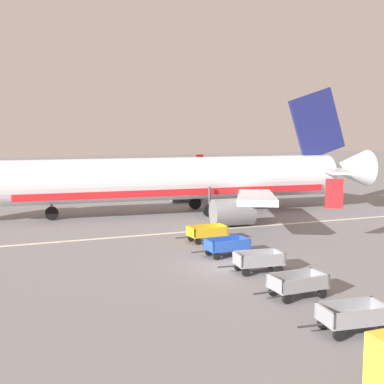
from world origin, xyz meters
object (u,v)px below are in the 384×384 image
baggage_cart_nearest (353,317)px  baggage_cart_second_in_row (297,284)px  airplane (186,179)px  baggage_cart_far_end (207,233)px  baggage_cart_fourth_in_row (227,246)px  baggage_cart_third_in_row (258,261)px

baggage_cart_nearest → baggage_cart_second_in_row: bearing=86.3°
baggage_cart_nearest → airplane: bearing=82.6°
airplane → baggage_cart_far_end: 11.68m
baggage_cart_nearest → baggage_cart_second_in_row: size_ratio=1.01×
baggage_cart_nearest → baggage_cart_fourth_in_row: (0.45, 12.12, 0.00)m
baggage_cart_nearest → baggage_cart_third_in_row: size_ratio=1.00×
baggage_cart_second_in_row → baggage_cart_third_in_row: (0.30, 4.23, 0.00)m
baggage_cart_third_in_row → baggage_cart_fourth_in_row: 3.68m
baggage_cart_nearest → baggage_cart_second_in_row: (0.27, 4.21, 0.00)m
baggage_cart_nearest → baggage_cart_third_in_row: (0.58, 8.44, 0.00)m
baggage_cart_third_in_row → baggage_cart_far_end: bearing=87.9°
baggage_cart_second_in_row → baggage_cart_third_in_row: bearing=85.9°
baggage_cart_nearest → baggage_cart_far_end: bearing=86.9°
baggage_cart_nearest → baggage_cart_far_end: (0.86, 16.14, 0.00)m
baggage_cart_third_in_row → baggage_cart_nearest: bearing=-93.9°
baggage_cart_nearest → baggage_cart_third_in_row: bearing=86.1°
baggage_cart_third_in_row → baggage_cart_second_in_row: bearing=-94.1°
baggage_cart_nearest → baggage_cart_far_end: size_ratio=1.01×
baggage_cart_far_end → baggage_cart_second_in_row: bearing=-92.8°
airplane → baggage_cart_second_in_row: size_ratio=10.53×
baggage_cart_second_in_row → baggage_cart_third_in_row: 4.24m
airplane → baggage_cart_nearest: size_ratio=10.45×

